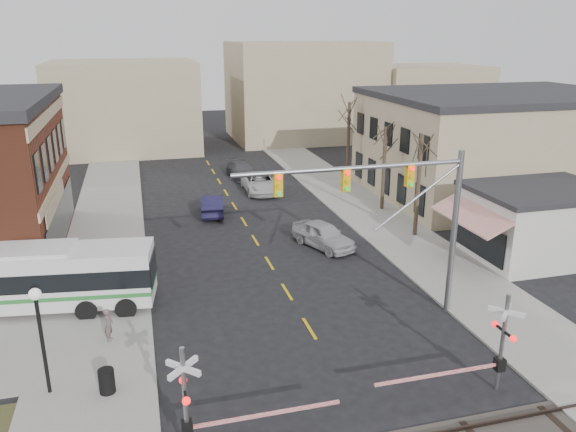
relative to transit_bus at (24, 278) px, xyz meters
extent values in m
plane|color=black|center=(12.77, -7.24, -1.78)|extent=(160.00, 160.00, 0.00)
cube|color=gray|center=(3.27, 12.76, -1.72)|extent=(5.00, 60.00, 0.12)
cube|color=gray|center=(22.27, 12.76, -1.72)|extent=(5.00, 60.00, 0.12)
cube|color=tan|center=(0.82, 8.76, 2.52)|extent=(0.10, 15.00, 0.50)
cube|color=tan|center=(0.82, 8.76, 6.62)|extent=(0.10, 15.00, 0.70)
cube|color=black|center=(0.82, 8.76, 0.02)|extent=(0.08, 13.00, 2.60)
cube|color=tan|center=(34.77, 12.76, 2.22)|extent=(20.00, 15.00, 8.00)
cube|color=#262628|center=(34.77, 12.76, 6.47)|extent=(20.30, 15.30, 0.50)
cube|color=beige|center=(28.77, -0.24, 0.22)|extent=(8.00, 6.00, 4.00)
cube|color=#262628|center=(28.77, -0.24, 2.37)|extent=(8.20, 6.20, 0.30)
cube|color=#B32816|center=(23.97, -0.24, 1.22)|extent=(1.68, 6.00, 0.87)
cylinder|color=#382B21|center=(23.27, 4.76, 1.72)|extent=(0.28, 0.28, 6.75)
cylinder|color=#382B21|center=(23.57, 10.76, 1.49)|extent=(0.28, 0.28, 6.30)
cylinder|color=#382B21|center=(23.77, 18.76, 1.94)|extent=(0.28, 0.28, 7.20)
cube|color=silver|center=(0.00, 0.00, 0.02)|extent=(12.41, 4.28, 2.69)
cube|color=black|center=(0.00, 0.00, 0.20)|extent=(12.45, 4.32, 0.91)
cube|color=#26742F|center=(0.00, 0.00, -0.61)|extent=(12.45, 4.32, 0.20)
cylinder|color=black|center=(0.00, 0.00, -1.27)|extent=(1.37, 2.75, 1.01)
cylinder|color=gray|center=(19.81, -5.31, 2.22)|extent=(0.28, 0.28, 8.00)
cylinder|color=gray|center=(14.57, -5.31, 5.72)|extent=(10.48, 0.20, 0.20)
cube|color=gold|center=(17.31, -5.31, 5.22)|extent=(0.35, 0.30, 1.00)
cube|color=gold|center=(14.31, -5.31, 5.22)|extent=(0.35, 0.30, 1.00)
cube|color=gold|center=(11.31, -5.31, 5.22)|extent=(0.35, 0.30, 1.00)
cylinder|color=gray|center=(6.59, -12.08, 0.22)|extent=(0.16, 0.16, 4.00)
cube|color=silver|center=(6.59, -12.08, 1.52)|extent=(1.00, 1.00, 0.18)
cube|color=silver|center=(6.59, -12.08, 1.52)|extent=(1.00, 1.00, 0.18)
sphere|color=#FF0C0C|center=(6.59, -12.63, 0.72)|extent=(0.26, 0.26, 0.26)
sphere|color=#FF0C0C|center=(6.59, -11.53, 0.72)|extent=(0.26, 0.26, 0.26)
cube|color=black|center=(6.59, -12.08, -0.68)|extent=(0.35, 0.35, 0.50)
cube|color=#FF0C0C|center=(9.19, -12.08, -0.68)|extent=(5.00, 0.10, 0.10)
cylinder|color=gray|center=(18.32, -11.53, 0.22)|extent=(0.16, 0.16, 4.00)
cube|color=silver|center=(18.32, -11.53, 1.52)|extent=(1.00, 1.00, 0.18)
cube|color=silver|center=(18.32, -11.53, 1.52)|extent=(1.00, 1.00, 0.18)
sphere|color=#FF0C0C|center=(18.32, -12.08, 0.72)|extent=(0.26, 0.26, 0.26)
sphere|color=#FF0C0C|center=(18.32, -10.98, 0.72)|extent=(0.26, 0.26, 0.26)
cube|color=black|center=(18.32, -11.53, -0.68)|extent=(0.35, 0.35, 0.50)
cube|color=#FF0C0C|center=(15.72, -11.53, -0.68)|extent=(5.00, 0.10, 0.10)
cylinder|color=black|center=(1.85, -7.41, 0.30)|extent=(0.14, 0.14, 3.91)
sphere|color=silver|center=(1.85, -7.41, 2.40)|extent=(0.44, 0.44, 0.44)
cylinder|color=black|center=(3.97, -8.00, -1.18)|extent=(0.60, 0.60, 0.95)
imported|color=#A5A4A9|center=(16.71, 4.50, -0.97)|extent=(3.55, 5.12, 1.62)
imported|color=#191637|center=(10.87, 13.13, -1.02)|extent=(2.23, 4.76, 1.51)
imported|color=#B7B7B7|center=(15.65, 18.33, -0.99)|extent=(2.72, 5.72, 1.58)
imported|color=#444348|center=(15.04, 23.53, -1.06)|extent=(2.53, 5.14, 1.44)
imported|color=#62504F|center=(3.94, -4.11, -0.90)|extent=(0.46, 0.62, 1.52)
imported|color=#36345B|center=(2.09, 0.39, -0.91)|extent=(0.92, 0.89, 1.50)
camera|label=1|loc=(5.81, -27.18, 11.21)|focal=35.00mm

